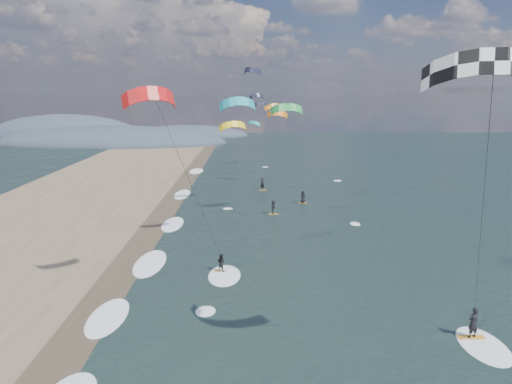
{
  "coord_description": "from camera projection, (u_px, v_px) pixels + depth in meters",
  "views": [
    {
      "loc": [
        -1.45,
        -19.53,
        14.53
      ],
      "look_at": [
        -1.0,
        12.0,
        7.0
      ],
      "focal_mm": 30.0,
      "sensor_mm": 36.0,
      "label": 1
    }
  ],
  "objects": [
    {
      "name": "bg_kite_field",
      "position": [
        261.0,
        105.0,
        71.43
      ],
      "size": [
        10.56,
        72.98,
        11.9
      ],
      "color": "black",
      "rests_on": "ground"
    },
    {
      "name": "wet_sand_strip",
      "position": [
        109.0,
        290.0,
        31.95
      ],
      "size": [
        3.0,
        240.0,
        0.0
      ],
      "primitive_type": "cube",
      "color": "#382D23",
      "rests_on": "ground"
    },
    {
      "name": "far_kitesurfers",
      "position": [
        279.0,
        198.0,
        55.35
      ],
      "size": [
        6.23,
        13.57,
        1.84
      ],
      "color": "#BB7E21",
      "rests_on": "ground"
    },
    {
      "name": "shoreline_surf",
      "position": [
        141.0,
        264.0,
        36.59
      ],
      "size": [
        2.4,
        79.4,
        0.11
      ],
      "color": "white",
      "rests_on": "ground"
    },
    {
      "name": "kitesurfer_near_b",
      "position": [
        181.0,
        165.0,
        28.86
      ],
      "size": [
        6.88,
        8.71,
        15.28
      ],
      "color": "#BB7E21",
      "rests_on": "ground"
    },
    {
      "name": "ground",
      "position": [
        278.0,
        375.0,
        22.39
      ],
      "size": [
        260.0,
        260.0,
        0.0
      ],
      "primitive_type": "plane",
      "color": "black",
      "rests_on": "ground"
    },
    {
      "name": "kitesurfer_near_a",
      "position": [
        491.0,
        130.0,
        17.76
      ],
      "size": [
        8.18,
        9.02,
        16.52
      ],
      "color": "#BB7E21",
      "rests_on": "ground"
    },
    {
      "name": "coastal_hills",
      "position": [
        104.0,
        140.0,
        126.67
      ],
      "size": [
        80.0,
        41.0,
        15.0
      ],
      "color": "#3D4756",
      "rests_on": "ground"
    }
  ]
}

